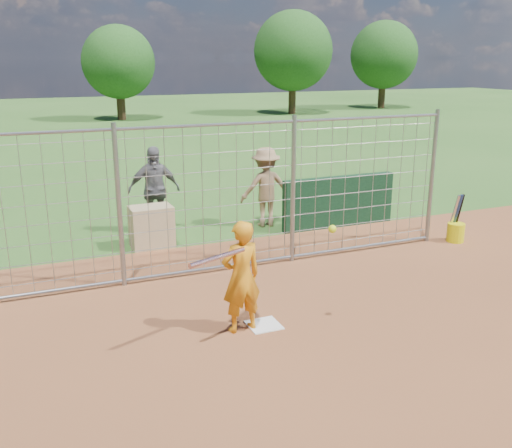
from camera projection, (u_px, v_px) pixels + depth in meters
name	position (u px, v px, depth m)	size (l,w,h in m)	color
ground	(258.00, 320.00, 7.97)	(100.00, 100.00, 0.00)	#2D591E
home_plate	(264.00, 325.00, 7.79)	(0.43, 0.43, 0.02)	silver
dugout_wall	(339.00, 202.00, 12.26)	(2.60, 0.20, 1.10)	#11381E
batter	(241.00, 277.00, 7.46)	(0.56, 0.37, 1.53)	orange
bystander_b	(154.00, 190.00, 11.74)	(1.07, 0.44, 1.82)	slate
bystander_c	(266.00, 187.00, 12.23)	(1.11, 0.64, 1.71)	#8E6F4D
equipment_bin	(152.00, 227.00, 10.98)	(0.80, 0.55, 0.80)	tan
equipment_in_play	(247.00, 250.00, 6.98)	(1.96, 0.39, 0.31)	silver
bucket_with_bats	(456.00, 230.00, 11.31)	(0.34, 0.35, 0.97)	yellow
backstop_fence	(211.00, 201.00, 9.39)	(9.08, 0.08, 2.60)	gray
tree_line	(120.00, 55.00, 33.01)	(44.66, 6.72, 6.48)	#3F2B19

